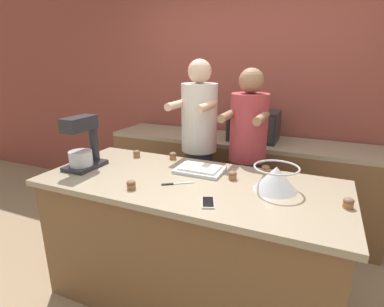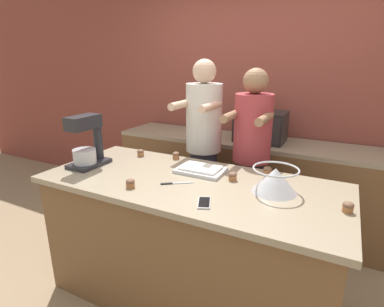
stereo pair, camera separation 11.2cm
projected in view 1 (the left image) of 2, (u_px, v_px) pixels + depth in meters
name	position (u px, v px, depth m)	size (l,w,h in m)	color
ground_plane	(190.00, 293.00, 2.31)	(16.00, 16.00, 0.00)	#937A5B
back_wall	(249.00, 96.00, 3.33)	(10.00, 0.06, 2.70)	brown
island_counter	(190.00, 240.00, 2.17)	(2.05, 0.89, 0.94)	brown
back_counter	(237.00, 180.00, 3.29)	(2.80, 0.60, 0.94)	brown
person_left	(199.00, 152.00, 2.75)	(0.33, 0.50, 1.74)	#33384C
person_right	(247.00, 162.00, 2.59)	(0.33, 0.50, 1.67)	#232328
stand_mixer	(83.00, 146.00, 2.23)	(0.20, 0.30, 0.39)	#232328
mixing_bowl	(276.00, 178.00, 1.86)	(0.28, 0.28, 0.16)	#BCBCC1
baking_tray	(200.00, 169.00, 2.19)	(0.35, 0.23, 0.04)	silver
microwave_oven	(254.00, 126.00, 3.04)	(0.48, 0.35, 0.31)	black
cell_phone	(208.00, 202.00, 1.71)	(0.12, 0.16, 0.01)	silver
knife	(176.00, 184.00, 1.97)	(0.19, 0.14, 0.01)	#BCBCC1
cupcake_0	(233.00, 175.00, 2.04)	(0.06, 0.06, 0.06)	#9E6038
cupcake_1	(131.00, 185.00, 1.89)	(0.06, 0.06, 0.06)	#9E6038
cupcake_2	(348.00, 203.00, 1.65)	(0.06, 0.06, 0.06)	#9E6038
cupcake_3	(173.00, 156.00, 2.47)	(0.06, 0.06, 0.06)	#9E6038
cupcake_4	(89.00, 156.00, 2.46)	(0.06, 0.06, 0.06)	#9E6038
cupcake_5	(266.00, 169.00, 2.16)	(0.06, 0.06, 0.06)	#9E6038
cupcake_6	(137.00, 154.00, 2.52)	(0.06, 0.06, 0.06)	#9E6038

